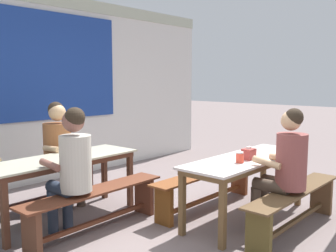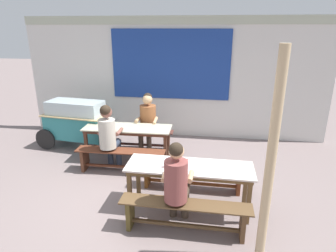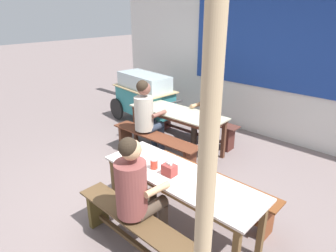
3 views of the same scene
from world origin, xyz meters
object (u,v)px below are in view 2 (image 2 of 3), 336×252
person_near_front (177,181)px  bench_near_back (192,173)px  bench_near_front (185,214)px  condiment_jar (168,163)px  bench_far_front (121,158)px  wooden_support_post (270,164)px  dining_table_far (128,131)px  bench_far_back (135,137)px  food_cart (76,121)px  person_left_back_turned (108,133)px  person_center_facing (147,119)px  tissue_box (183,164)px  dining_table_near (189,170)px

person_near_front → bench_near_back: bearing=83.0°
bench_near_front → condiment_jar: condiment_jar is taller
bench_far_front → wooden_support_post: bearing=-38.9°
dining_table_far → bench_far_back: 0.68m
food_cart → person_left_back_turned: person_left_back_turned is taller
person_left_back_turned → person_near_front: bearing=-45.9°
person_center_facing → condiment_jar: 2.33m
food_cart → wooden_support_post: 4.82m
bench_near_back → person_center_facing: (-1.12, 1.52, 0.46)m
food_cart → tissue_box: size_ratio=12.53×
dining_table_near → wooden_support_post: wooden_support_post is taller
food_cart → person_near_front: person_near_front is taller
person_left_back_turned → condiment_jar: 1.75m
bench_far_front → person_center_facing: 1.23m
bench_near_back → bench_far_back: bearing=132.4°
bench_near_back → bench_near_front: same height
dining_table_far → person_center_facing: size_ratio=1.37×
bench_far_front → wooden_support_post: wooden_support_post is taller
dining_table_near → person_near_front: person_near_front is taller
bench_far_back → bench_near_back: 2.13m
bench_near_back → tissue_box: (-0.10, -0.65, 0.49)m
condiment_jar → bench_far_front: bearing=135.2°
dining_table_near → bench_far_front: size_ratio=1.10×
person_near_front → condiment_jar: bearing=113.7°
person_near_front → bench_far_front: bearing=130.3°
bench_far_back → tissue_box: (1.34, -2.22, 0.49)m
bench_near_front → person_near_front: 0.47m
person_left_back_turned → person_near_front: person_left_back_turned is taller
bench_far_back → person_near_front: size_ratio=1.34×
bench_far_back → tissue_box: bearing=-59.0°
person_near_front → food_cart: bearing=136.0°
person_left_back_turned → person_center_facing: person_left_back_turned is taller
tissue_box → condiment_jar: bearing=-175.4°
tissue_box → person_near_front: bearing=-94.1°
bench_near_front → food_cart: size_ratio=0.97×
bench_near_front → condiment_jar: size_ratio=14.99×
bench_far_front → bench_near_front: same height
bench_far_back → bench_far_front: bearing=-88.6°
dining_table_near → tissue_box: bearing=-144.9°
condiment_jar → person_left_back_turned: bearing=139.4°
bench_far_back → person_center_facing: 0.56m
condiment_jar → bench_near_back: bearing=64.4°
dining_table_far → dining_table_near: size_ratio=0.96×
dining_table_near → person_left_back_turned: 1.95m
dining_table_near → person_near_front: size_ratio=1.43×
food_cart → wooden_support_post: wooden_support_post is taller
dining_table_near → person_near_front: (-0.13, -0.51, 0.10)m
dining_table_far → bench_near_back: (1.42, -1.00, -0.35)m
dining_table_far → condiment_jar: condiment_jar is taller
dining_table_near → bench_near_front: 0.68m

